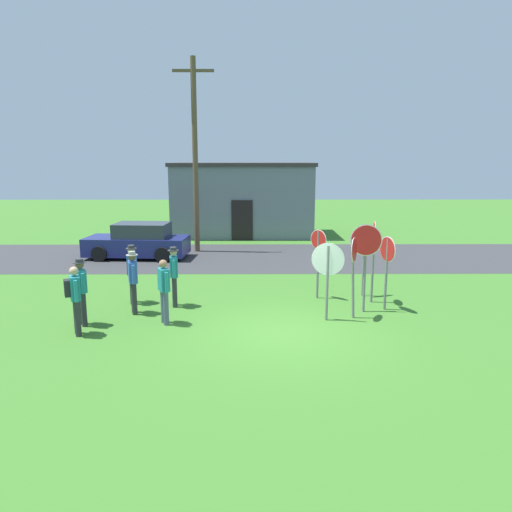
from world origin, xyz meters
name	(u,v)px	position (x,y,z in m)	size (l,w,h in m)	color
ground_plane	(282,333)	(0.00, 0.00, 0.00)	(80.00, 80.00, 0.00)	#3D7528
street_asphalt	(269,257)	(0.00, 9.42, 0.00)	(60.00, 6.40, 0.01)	#38383A
building_background	(243,199)	(-1.28, 15.87, 2.00)	(7.76, 4.17, 3.99)	slate
utility_pole	(195,153)	(-3.29, 10.82, 4.45)	(1.80, 0.24, 8.53)	brown
parked_car_on_street	(138,242)	(-5.64, 9.31, 0.69)	(4.42, 2.26, 1.51)	navy
stop_sign_rear_left	(387,260)	(3.00, 1.88, 1.42)	(0.26, 0.69, 2.10)	slate
stop_sign_center_cluster	(366,251)	(2.37, 1.72, 1.70)	(0.88, 0.17, 2.45)	slate
stop_sign_nearest	(374,249)	(2.80, 2.61, 1.62)	(0.12, 0.65, 2.42)	slate
stop_sign_leaning_right	(318,253)	(1.25, 3.05, 1.41)	(0.42, 0.46, 2.12)	slate
stop_sign_tallest	(328,268)	(1.22, 0.97, 1.42)	(0.82, 0.26, 2.07)	slate
stop_sign_leaning_left	(364,252)	(2.69, 3.29, 1.38)	(0.68, 0.29, 2.03)	slate
stop_sign_far_back	(354,264)	(1.93, 1.16, 1.47)	(0.29, 0.63, 2.18)	slate
person_near_signs	(174,273)	(-2.98, 2.25, 0.98)	(0.32, 0.56, 1.74)	#2D2D33
person_holding_notes	(132,271)	(-4.25, 2.57, 0.98)	(0.31, 0.57, 1.74)	#2D2D33
person_with_sunhat	(75,296)	(-4.98, -0.10, 0.98)	(0.45, 0.53, 1.69)	#2D2D33
person_in_blue	(133,279)	(-3.99, 1.57, 0.98)	(0.32, 0.55, 1.74)	#2D2D33
person_on_left	(164,288)	(-3.00, 0.71, 0.95)	(0.36, 0.52, 1.69)	#4C5670
person_in_teal	(81,288)	(-5.07, 0.61, 0.98)	(0.38, 0.49, 1.74)	#2D2D33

